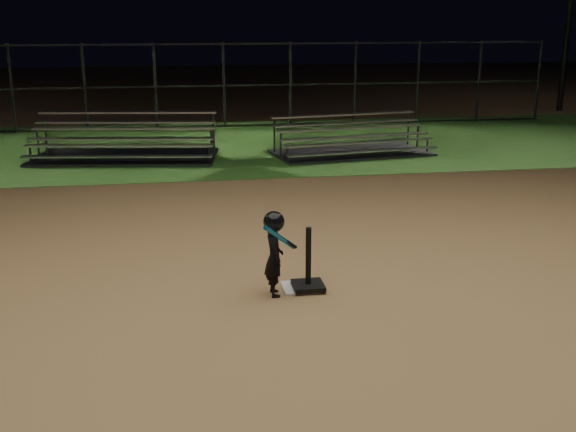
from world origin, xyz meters
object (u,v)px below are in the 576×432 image
object	(u,v)px
batting_tee	(308,277)
bleacher_left	(125,150)
child_batter	(274,251)
bleacher_right	(352,147)
home_plate	(301,287)

from	to	relation	value
batting_tee	bleacher_left	bearing A→B (deg)	107.58
batting_tee	bleacher_left	world-z (taller)	bleacher_left
batting_tee	child_batter	distance (m)	0.59
bleacher_left	child_batter	bearing A→B (deg)	-66.82
batting_tee	bleacher_right	world-z (taller)	bleacher_right
batting_tee	bleacher_right	size ratio (longest dim) A/B	0.20
batting_tee	bleacher_right	distance (m)	8.79
child_batter	bleacher_left	distance (m)	9.05
bleacher_right	child_batter	bearing A→B (deg)	-118.72
home_plate	batting_tee	distance (m)	0.19
bleacher_left	bleacher_right	xyz separation A→B (m)	(5.40, -0.28, -0.03)
child_batter	bleacher_right	xyz separation A→B (m)	(3.09, 8.47, -0.37)
home_plate	child_batter	bearing A→B (deg)	-156.81
home_plate	batting_tee	size ratio (longest dim) A/B	0.58
bleacher_right	batting_tee	bearing A→B (deg)	-116.27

